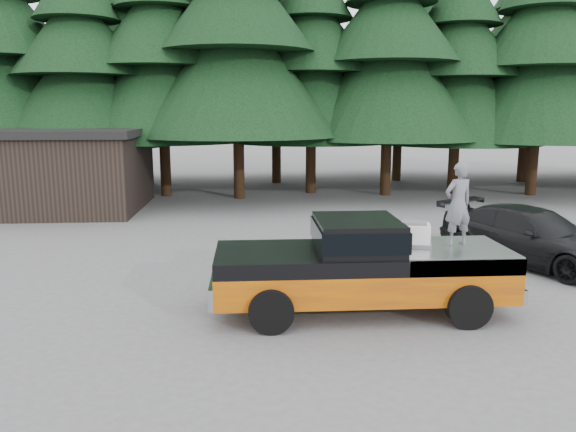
{
  "coord_description": "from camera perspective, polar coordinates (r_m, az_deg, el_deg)",
  "views": [
    {
      "loc": [
        -0.52,
        -11.44,
        4.03
      ],
      "look_at": [
        0.27,
        0.0,
        1.86
      ],
      "focal_mm": 35.0,
      "sensor_mm": 36.0,
      "label": 1
    }
  ],
  "objects": [
    {
      "name": "ground",
      "position": [
        12.14,
        -1.29,
        -8.68
      ],
      "size": [
        120.0,
        120.0,
        0.0
      ],
      "primitive_type": "plane",
      "color": "#4F4F52",
      "rests_on": "ground"
    },
    {
      "name": "pickup_truck",
      "position": [
        11.44,
        7.43,
        -6.47
      ],
      "size": [
        6.0,
        2.04,
        1.33
      ],
      "primitive_type": null,
      "color": "#BE5A00",
      "rests_on": "ground"
    },
    {
      "name": "truck_cab",
      "position": [
        11.18,
        7.04,
        -1.79
      ],
      "size": [
        1.66,
        1.9,
        0.59
      ],
      "primitive_type": "cube",
      "color": "black",
      "rests_on": "pickup_truck"
    },
    {
      "name": "air_compressor",
      "position": [
        11.64,
        12.71,
        -1.9
      ],
      "size": [
        0.71,
        0.64,
        0.42
      ],
      "primitive_type": "cube",
      "rotation": [
        0.0,
        0.0,
        -0.25
      ],
      "color": "silver",
      "rests_on": "pickup_truck"
    },
    {
      "name": "man_on_bed",
      "position": [
        11.74,
        16.89,
        1.17
      ],
      "size": [
        0.71,
        0.57,
        1.69
      ],
      "primitive_type": "imported",
      "rotation": [
        0.0,
        0.0,
        3.44
      ],
      "color": "#56585E",
      "rests_on": "pickup_truck"
    },
    {
      "name": "parked_car",
      "position": [
        16.2,
        23.47,
        -1.9
      ],
      "size": [
        4.3,
        5.47,
        1.48
      ],
      "primitive_type": "imported",
      "rotation": [
        0.0,
        0.0,
        0.51
      ],
      "color": "black",
      "rests_on": "ground"
    },
    {
      "name": "utility_building",
      "position": [
        25.04,
        -23.81,
        4.39
      ],
      "size": [
        8.4,
        6.4,
        3.3
      ],
      "color": "black",
      "rests_on": "ground"
    },
    {
      "name": "treeline",
      "position": [
        28.89,
        -2.16,
        18.06
      ],
      "size": [
        60.15,
        16.05,
        17.5
      ],
      "color": "black",
      "rests_on": "ground"
    }
  ]
}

